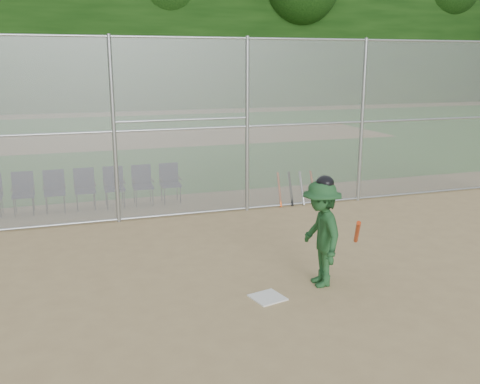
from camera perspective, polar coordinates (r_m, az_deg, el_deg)
name	(u,v)px	position (r m, az deg, el deg)	size (l,w,h in m)	color
ground	(293,303)	(8.04, 5.73, -11.71)	(100.00, 100.00, 0.00)	tan
grass_strip	(134,139)	(25.03, -11.27, 5.55)	(100.00, 100.00, 0.00)	#286E21
dirt_patch_far	(134,139)	(25.03, -11.27, 5.56)	(24.00, 24.00, 0.00)	tan
backstop_fence	(205,125)	(12.07, -3.76, 7.16)	(16.09, 0.09, 4.00)	gray
treeline	(123,17)	(26.86, -12.41, 17.80)	(81.00, 60.00, 11.00)	black
home_plate	(268,297)	(8.16, 2.96, -11.17)	(0.45, 0.45, 0.02)	white
batter_at_plate	(321,233)	(8.42, 8.64, -4.34)	(0.96, 1.30, 1.77)	#1D4A23
water_cooler	(322,189)	(14.06, 8.75, 0.32)	(0.35, 0.35, 0.44)	white
spare_bats	(296,188)	(13.23, 6.02, 0.38)	(0.96, 0.39, 0.83)	#D84C14
chair_1	(23,194)	(13.29, -22.13, -0.19)	(0.54, 0.52, 0.96)	#0E1236
chair_2	(55,192)	(13.26, -19.17, 0.03)	(0.54, 0.52, 0.96)	#0E1236
chair_3	(85,190)	(13.26, -16.20, 0.25)	(0.54, 0.52, 0.96)	#0E1236
chair_4	(114,187)	(13.30, -13.24, 0.47)	(0.54, 0.52, 0.96)	#0E1236
chair_5	(143,185)	(13.37, -10.31, 0.69)	(0.54, 0.52, 0.96)	#0E1236
chair_6	(171,184)	(13.48, -7.42, 0.90)	(0.54, 0.52, 0.96)	#0E1236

